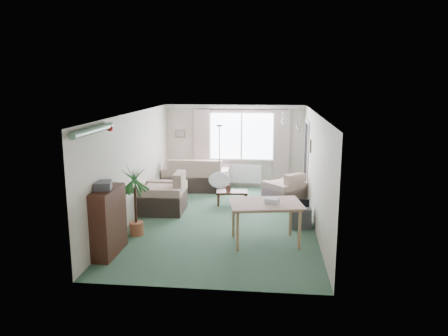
# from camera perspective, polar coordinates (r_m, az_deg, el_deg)

# --- Properties ---
(ground) EXTENTS (6.50, 6.50, 0.00)m
(ground) POSITION_cam_1_polar(r_m,az_deg,el_deg) (9.85, -0.19, -6.92)
(ground) COLOR #30513C
(window) EXTENTS (1.80, 0.03, 1.30)m
(window) POSITION_cam_1_polar(r_m,az_deg,el_deg) (12.65, 2.31, 4.18)
(window) COLOR white
(curtain_rod) EXTENTS (2.60, 0.03, 0.03)m
(curtain_rod) POSITION_cam_1_polar(r_m,az_deg,el_deg) (12.49, 2.31, 7.64)
(curtain_rod) COLOR black
(curtain_left) EXTENTS (0.45, 0.08, 2.00)m
(curtain_left) POSITION_cam_1_polar(r_m,az_deg,el_deg) (12.71, -2.92, 3.16)
(curtain_left) COLOR beige
(curtain_right) EXTENTS (0.45, 0.08, 2.00)m
(curtain_right) POSITION_cam_1_polar(r_m,az_deg,el_deg) (12.56, 7.52, 2.98)
(curtain_right) COLOR beige
(radiator) EXTENTS (1.20, 0.10, 0.55)m
(radiator) POSITION_cam_1_polar(r_m,az_deg,el_deg) (12.79, 2.26, -0.73)
(radiator) COLOR white
(doorway) EXTENTS (0.03, 0.95, 2.00)m
(doorway) POSITION_cam_1_polar(r_m,az_deg,el_deg) (11.72, 10.69, 0.93)
(doorway) COLOR black
(pendant_lamp) EXTENTS (0.36, 0.36, 0.36)m
(pendant_lamp) POSITION_cam_1_polar(r_m,az_deg,el_deg) (7.22, -0.60, -1.58)
(pendant_lamp) COLOR white
(tinsel_garland) EXTENTS (1.60, 1.60, 0.12)m
(tinsel_garland) POSITION_cam_1_polar(r_m,az_deg,el_deg) (7.62, -16.70, 4.74)
(tinsel_garland) COLOR #196626
(bauble_cluster_a) EXTENTS (0.20, 0.20, 0.20)m
(bauble_cluster_a) POSITION_cam_1_polar(r_m,az_deg,el_deg) (10.23, 7.67, 6.40)
(bauble_cluster_a) COLOR silver
(bauble_cluster_b) EXTENTS (0.20, 0.20, 0.20)m
(bauble_cluster_b) POSITION_cam_1_polar(r_m,az_deg,el_deg) (9.05, 9.77, 5.68)
(bauble_cluster_b) COLOR silver
(wall_picture_back) EXTENTS (0.28, 0.03, 0.22)m
(wall_picture_back) POSITION_cam_1_polar(r_m,az_deg,el_deg) (12.88, -5.73, 4.49)
(wall_picture_back) COLOR brown
(wall_picture_right) EXTENTS (0.03, 0.24, 0.30)m
(wall_picture_right) POSITION_cam_1_polar(r_m,az_deg,el_deg) (10.65, 11.19, 2.85)
(wall_picture_right) COLOR brown
(sofa) EXTENTS (1.88, 1.03, 0.93)m
(sofa) POSITION_cam_1_polar(r_m,az_deg,el_deg) (12.50, -3.63, -0.75)
(sofa) COLOR beige
(sofa) RESTS_ON ground
(armchair_corner) EXTENTS (1.23, 1.23, 0.80)m
(armchair_corner) POSITION_cam_1_polar(r_m,az_deg,el_deg) (11.31, 8.00, -2.49)
(armchair_corner) COLOR #C9B098
(armchair_corner) RESTS_ON ground
(armchair_left) EXTENTS (1.04, 1.09, 0.96)m
(armchair_left) POSITION_cam_1_polar(r_m,az_deg,el_deg) (10.52, -8.00, -3.10)
(armchair_left) COLOR beige
(armchair_left) RESTS_ON ground
(coffee_table) EXTENTS (0.82, 0.50, 0.35)m
(coffee_table) POSITION_cam_1_polar(r_m,az_deg,el_deg) (11.05, 1.05, -3.91)
(coffee_table) COLOR black
(coffee_table) RESTS_ON ground
(photo_frame) EXTENTS (0.12, 0.05, 0.16)m
(photo_frame) POSITION_cam_1_polar(r_m,az_deg,el_deg) (10.96, 0.57, -2.64)
(photo_frame) COLOR brown
(photo_frame) RESTS_ON coffee_table
(bookshelf) EXTENTS (0.35, 1.00, 1.22)m
(bookshelf) POSITION_cam_1_polar(r_m,az_deg,el_deg) (8.16, -14.87, -6.78)
(bookshelf) COLOR black
(bookshelf) RESTS_ON ground
(hifi_box) EXTENTS (0.36, 0.41, 0.14)m
(hifi_box) POSITION_cam_1_polar(r_m,az_deg,el_deg) (7.95, -15.52, -2.21)
(hifi_box) COLOR #3A3B3F
(hifi_box) RESTS_ON bookshelf
(houseplant) EXTENTS (0.80, 0.80, 1.44)m
(houseplant) POSITION_cam_1_polar(r_m,az_deg,el_deg) (8.96, -11.52, -4.22)
(houseplant) COLOR #1B4F27
(houseplant) RESTS_ON ground
(dining_table) EXTENTS (1.39, 1.06, 0.79)m
(dining_table) POSITION_cam_1_polar(r_m,az_deg,el_deg) (8.51, 5.41, -7.20)
(dining_table) COLOR #998353
(dining_table) RESTS_ON ground
(gift_box) EXTENTS (0.29, 0.25, 0.12)m
(gift_box) POSITION_cam_1_polar(r_m,az_deg,el_deg) (8.32, 6.30, -4.37)
(gift_box) COLOR white
(gift_box) RESTS_ON dining_table
(tv_cube) EXTENTS (0.45, 0.49, 0.44)m
(tv_cube) POSITION_cam_1_polar(r_m,az_deg,el_deg) (9.58, 9.92, -6.25)
(tv_cube) COLOR #36373B
(tv_cube) RESTS_ON ground
(pet_bed) EXTENTS (0.79, 0.79, 0.13)m
(pet_bed) POSITION_cam_1_polar(r_m,az_deg,el_deg) (11.12, 5.22, -4.43)
(pet_bed) COLOR navy
(pet_bed) RESTS_ON ground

